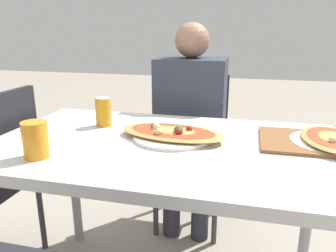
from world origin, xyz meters
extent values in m
cube|color=silver|center=(0.00, 0.00, 0.74)|extent=(1.31, 0.79, 0.04)
cylinder|color=#99999E|center=(-0.60, 0.34, 0.36)|extent=(0.05, 0.05, 0.72)
cylinder|color=#99999E|center=(0.60, 0.34, 0.36)|extent=(0.05, 0.05, 0.72)
cube|color=black|center=(-0.01, 0.65, 0.46)|extent=(0.40, 0.40, 0.04)
cube|color=black|center=(-0.01, 0.84, 0.69)|extent=(0.38, 0.03, 0.43)
cylinder|color=#38383D|center=(0.16, 0.48, 0.22)|extent=(0.03, 0.03, 0.44)
cylinder|color=#38383D|center=(-0.18, 0.48, 0.22)|extent=(0.03, 0.03, 0.44)
cylinder|color=#38383D|center=(0.16, 0.82, 0.22)|extent=(0.03, 0.03, 0.44)
cylinder|color=#38383D|center=(-0.18, 0.82, 0.22)|extent=(0.03, 0.03, 0.44)
cube|color=black|center=(-0.73, 0.05, 0.69)|extent=(0.03, 0.38, 0.43)
cylinder|color=#38383D|center=(-0.75, 0.22, 0.22)|extent=(0.03, 0.03, 0.44)
cylinder|color=#2D2D38|center=(0.07, 0.52, 0.24)|extent=(0.10, 0.10, 0.48)
cylinder|color=#2D2D38|center=(-0.09, 0.52, 0.24)|extent=(0.10, 0.10, 0.48)
cube|color=#333847|center=(-0.01, 0.62, 0.75)|extent=(0.37, 0.27, 0.54)
sphere|color=#997056|center=(-0.01, 0.62, 1.11)|extent=(0.18, 0.18, 0.18)
cylinder|color=white|center=(0.02, 0.05, 0.77)|extent=(0.30, 0.30, 0.01)
ellipsoid|color=tan|center=(0.02, 0.05, 0.78)|extent=(0.44, 0.28, 0.02)
ellipsoid|color=#B24223|center=(0.02, 0.05, 0.79)|extent=(0.36, 0.23, 0.01)
sphere|color=#335928|center=(0.04, 0.03, 0.80)|extent=(0.04, 0.04, 0.04)
sphere|color=beige|center=(-0.02, 0.00, 0.80)|extent=(0.03, 0.03, 0.03)
sphere|color=#335928|center=(-0.06, 0.07, 0.80)|extent=(0.03, 0.03, 0.03)
sphere|color=maroon|center=(0.05, 0.02, 0.80)|extent=(0.03, 0.03, 0.03)
sphere|color=beige|center=(-0.05, 0.06, 0.80)|extent=(0.03, 0.03, 0.03)
sphere|color=maroon|center=(0.08, 0.07, 0.80)|extent=(0.03, 0.03, 0.03)
cylinder|color=orange|center=(-0.31, 0.15, 0.82)|extent=(0.07, 0.07, 0.12)
cylinder|color=silver|center=(-0.31, 0.15, 0.88)|extent=(0.06, 0.06, 0.00)
cylinder|color=orange|center=(-0.38, -0.24, 0.82)|extent=(0.08, 0.08, 0.12)
cube|color=brown|center=(0.53, 0.12, 0.77)|extent=(0.36, 0.29, 0.01)
cylinder|color=white|center=(0.60, 0.12, 0.77)|extent=(0.29, 0.29, 0.01)
ellipsoid|color=tan|center=(0.60, 0.12, 0.78)|extent=(0.22, 0.33, 0.02)
ellipsoid|color=#B24223|center=(0.60, 0.12, 0.79)|extent=(0.18, 0.27, 0.01)
sphere|color=beige|center=(0.59, 0.06, 0.80)|extent=(0.03, 0.03, 0.03)
camera|label=1|loc=(0.29, -1.12, 1.17)|focal=35.00mm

